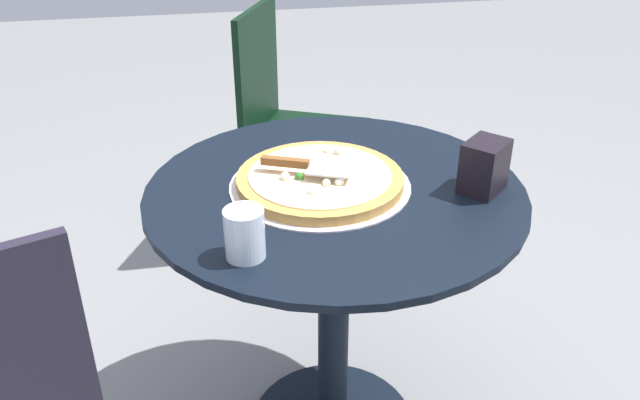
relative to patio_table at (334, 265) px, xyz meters
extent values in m
cylinder|color=black|center=(0.00, 0.00, 0.20)|extent=(0.86, 0.86, 0.02)
cylinder|color=black|center=(0.00, 0.00, -0.17)|extent=(0.08, 0.08, 0.72)
cylinder|color=silver|center=(0.01, 0.03, 0.21)|extent=(0.41, 0.41, 0.00)
cylinder|color=#C08D43|center=(0.01, 0.03, 0.23)|extent=(0.38, 0.38, 0.02)
cylinder|color=beige|center=(0.01, 0.03, 0.24)|extent=(0.32, 0.32, 0.00)
sphere|color=beige|center=(0.13, -0.01, 0.25)|extent=(0.01, 0.01, 0.01)
sphere|color=silver|center=(0.11, -0.03, 0.25)|extent=(0.02, 0.02, 0.02)
sphere|color=#EFEBC3|center=(-0.04, 0.03, 0.25)|extent=(0.02, 0.02, 0.02)
sphere|color=#336E28|center=(0.00, 0.08, 0.25)|extent=(0.02, 0.02, 0.02)
sphere|color=silver|center=(-0.04, 0.00, 0.25)|extent=(0.02, 0.02, 0.02)
sphere|color=white|center=(0.01, 0.11, 0.25)|extent=(0.02, 0.02, 0.02)
sphere|color=white|center=(-0.07, 0.07, 0.25)|extent=(0.02, 0.02, 0.02)
cube|color=silver|center=(0.00, 0.01, 0.26)|extent=(0.11, 0.12, 0.00)
cube|color=brown|center=(0.04, 0.11, 0.27)|extent=(0.06, 0.11, 0.02)
cylinder|color=silver|center=(-0.24, 0.22, 0.26)|extent=(0.08, 0.08, 0.10)
cube|color=black|center=(-0.07, -0.32, 0.27)|extent=(0.13, 0.13, 0.12)
cube|color=black|center=(0.99, -0.11, -0.09)|extent=(0.54, 0.54, 0.03)
cube|color=black|center=(1.07, 0.07, 0.15)|extent=(0.38, 0.19, 0.46)
cylinder|color=black|center=(1.08, -0.34, -0.33)|extent=(0.02, 0.02, 0.44)
cylinder|color=black|center=(0.76, -0.19, -0.33)|extent=(0.02, 0.02, 0.44)
cylinder|color=black|center=(1.22, -0.02, -0.33)|extent=(0.02, 0.02, 0.44)
cylinder|color=black|center=(0.91, 0.12, -0.33)|extent=(0.02, 0.02, 0.44)
camera|label=1|loc=(-1.30, 0.28, 0.92)|focal=37.33mm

